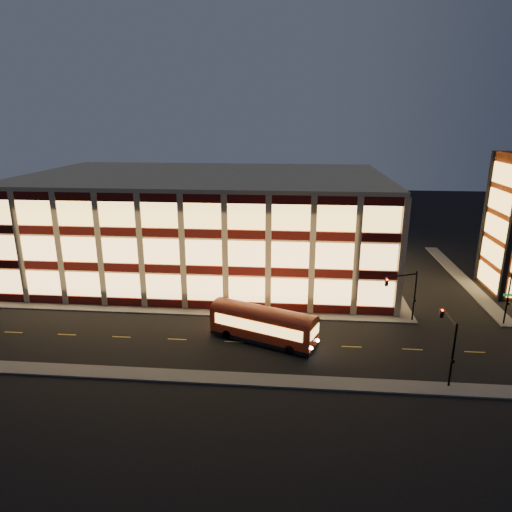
# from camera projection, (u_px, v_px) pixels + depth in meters

# --- Properties ---
(ground) EXTENTS (200.00, 200.00, 0.00)m
(ground) POSITION_uv_depth(u_px,v_px,m) (207.00, 316.00, 53.13)
(ground) COLOR black
(ground) RESTS_ON ground
(sidewalk_office_south) EXTENTS (54.00, 2.00, 0.15)m
(sidewalk_office_south) POSITION_uv_depth(u_px,v_px,m) (184.00, 311.00, 54.32)
(sidewalk_office_south) COLOR #514F4C
(sidewalk_office_south) RESTS_ON ground
(sidewalk_office_east) EXTENTS (2.00, 30.00, 0.15)m
(sidewalk_office_east) POSITION_uv_depth(u_px,v_px,m) (382.00, 274.00, 67.33)
(sidewalk_office_east) COLOR #514F4C
(sidewalk_office_east) RESTS_ON ground
(sidewalk_tower_west) EXTENTS (2.00, 30.00, 0.15)m
(sidewalk_tower_west) POSITION_uv_depth(u_px,v_px,m) (459.00, 276.00, 66.39)
(sidewalk_tower_west) COLOR #514F4C
(sidewalk_tower_west) RESTS_ON ground
(sidewalk_near) EXTENTS (100.00, 2.00, 0.15)m
(sidewalk_near) POSITION_uv_depth(u_px,v_px,m) (179.00, 376.00, 40.73)
(sidewalk_near) COLOR #514F4C
(sidewalk_near) RESTS_ON ground
(office_building) EXTENTS (50.45, 30.45, 14.50)m
(office_building) POSITION_uv_depth(u_px,v_px,m) (208.00, 223.00, 67.38)
(office_building) COLOR tan
(office_building) RESTS_ON ground
(traffic_signal_far) EXTENTS (3.79, 1.87, 6.00)m
(traffic_signal_far) POSITION_uv_depth(u_px,v_px,m) (405.00, 289.00, 50.25)
(traffic_signal_far) COLOR black
(traffic_signal_far) RESTS_ON ground
(traffic_signal_near) EXTENTS (0.32, 4.45, 6.00)m
(traffic_signal_near) POSITION_uv_depth(u_px,v_px,m) (449.00, 336.00, 39.40)
(traffic_signal_near) COLOR black
(traffic_signal_near) RESTS_ON ground
(trolley_bus) EXTENTS (11.34, 6.74, 3.76)m
(trolley_bus) POSITION_uv_depth(u_px,v_px,m) (263.00, 323.00, 46.60)
(trolley_bus) COLOR #992008
(trolley_bus) RESTS_ON ground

